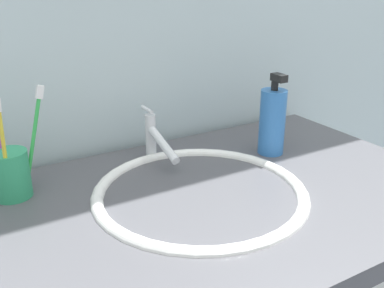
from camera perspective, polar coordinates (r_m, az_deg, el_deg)
sink_basin at (r=0.86m, az=1.03°, el=-8.56°), size 0.41×0.41×0.11m
faucet at (r=0.97m, az=-4.75°, el=0.80°), size 0.02×0.16×0.11m
toothbrush_cup at (r=0.88m, az=-22.36°, el=-3.66°), size 0.07×0.07×0.09m
toothbrush_green at (r=0.86m, az=-19.68°, el=1.37°), size 0.06×0.01×0.20m
toothbrush_yellow at (r=0.82m, az=-23.15°, el=-0.01°), size 0.01×0.04×0.20m
toothbrush_purple at (r=0.88m, az=-23.49°, el=0.56°), size 0.01×0.04×0.18m
soap_dispenser at (r=1.01m, az=10.32°, el=2.96°), size 0.06×0.06×0.19m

